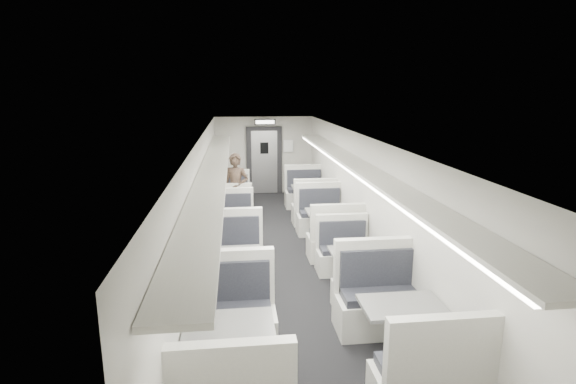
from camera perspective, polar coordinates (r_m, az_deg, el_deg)
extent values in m
cube|color=black|center=(8.60, -0.31, -9.64)|extent=(3.00, 12.00, 0.12)
cube|color=white|center=(7.97, -0.33, 7.32)|extent=(3.00, 12.00, 0.12)
cube|color=#B3B1A8|center=(14.12, -3.06, 4.69)|extent=(3.00, 0.12, 2.40)
cube|color=#B3B1A8|center=(8.17, -11.26, -1.77)|extent=(0.12, 12.00, 2.40)
cube|color=#B3B1A8|center=(8.50, 10.19, -1.15)|extent=(0.12, 12.00, 2.40)
cube|color=beige|center=(11.13, -7.07, -2.94)|extent=(0.96, 0.54, 0.41)
cube|color=black|center=(11.09, -7.10, -1.66)|extent=(0.86, 0.43, 0.09)
cube|color=beige|center=(10.81, -7.15, -0.56)|extent=(0.96, 0.11, 0.64)
cube|color=beige|center=(12.50, -7.05, -1.15)|extent=(0.96, 0.54, 0.41)
cube|color=black|center=(12.42, -7.08, -0.06)|extent=(0.86, 0.43, 0.09)
cube|color=beige|center=(12.58, -7.11, 1.38)|extent=(0.96, 0.11, 0.64)
cylinder|color=#AFAFB1|center=(11.79, -7.07, -1.48)|extent=(0.09, 0.09, 0.63)
cylinder|color=#AFAFB1|center=(11.87, -7.03, -2.88)|extent=(0.33, 0.33, 0.03)
cube|color=slate|center=(11.71, -7.12, 0.18)|extent=(0.80, 0.55, 0.04)
cube|color=beige|center=(8.84, -7.12, -7.21)|extent=(0.98, 0.54, 0.42)
cube|color=black|center=(8.78, -7.17, -5.60)|extent=(0.87, 0.43, 0.09)
cube|color=beige|center=(8.48, -7.23, -4.31)|extent=(0.98, 0.11, 0.65)
cube|color=beige|center=(10.21, -7.09, -4.41)|extent=(0.98, 0.54, 0.42)
cube|color=black|center=(10.11, -7.13, -3.09)|extent=(0.87, 0.43, 0.09)
cube|color=beige|center=(10.25, -7.16, -1.25)|extent=(0.98, 0.11, 0.65)
cylinder|color=#AFAFB1|center=(9.49, -7.12, -5.08)|extent=(0.09, 0.09, 0.64)
cylinder|color=#AFAFB1|center=(9.59, -7.07, -6.81)|extent=(0.33, 0.33, 0.03)
cube|color=slate|center=(9.38, -7.18, -3.02)|extent=(0.81, 0.55, 0.04)
cube|color=beige|center=(6.51, -7.22, -14.73)|extent=(1.12, 0.62, 0.47)
cube|color=black|center=(6.41, -7.30, -12.31)|extent=(0.99, 0.49, 0.11)
cube|color=beige|center=(6.04, -7.40, -10.65)|extent=(1.12, 0.13, 0.74)
cube|color=beige|center=(8.00, -7.15, -9.24)|extent=(1.12, 0.62, 0.47)
cube|color=black|center=(7.86, -7.21, -7.38)|extent=(0.99, 0.49, 0.11)
cube|color=beige|center=(8.00, -7.27, -4.62)|extent=(1.12, 0.13, 0.74)
cylinder|color=#AFAFB1|center=(7.19, -7.21, -10.79)|extent=(0.11, 0.11, 0.73)
cylinder|color=#AFAFB1|center=(7.34, -7.13, -13.27)|extent=(0.38, 0.38, 0.03)
cube|color=slate|center=(7.04, -7.31, -7.77)|extent=(0.93, 0.63, 0.04)
cube|color=beige|center=(4.07, -7.72, -23.04)|extent=(1.16, 0.13, 0.76)
cube|color=beige|center=(6.03, -7.25, -17.03)|extent=(1.16, 0.64, 0.49)
cube|color=black|center=(5.86, -7.34, -14.65)|extent=(1.02, 0.51, 0.11)
cube|color=beige|center=(5.96, -7.42, -10.67)|extent=(1.16, 0.13, 0.76)
cylinder|color=#AFAFB1|center=(5.24, -7.36, -20.44)|extent=(0.11, 0.11, 0.75)
cube|color=slate|center=(5.02, -7.51, -16.45)|extent=(0.96, 0.65, 0.04)
cube|color=beige|center=(11.06, 3.35, -2.84)|extent=(1.07, 0.60, 0.45)
cube|color=black|center=(11.02, 3.34, -1.41)|extent=(0.95, 0.48, 0.10)
cube|color=beige|center=(10.71, 3.59, -0.17)|extent=(1.07, 0.12, 0.71)
cube|color=beige|center=(12.57, 2.11, -0.88)|extent=(1.07, 0.60, 0.45)
cube|color=black|center=(12.47, 2.14, 0.33)|extent=(0.95, 0.48, 0.10)
cube|color=beige|center=(12.65, 1.98, 1.91)|extent=(1.07, 0.12, 0.71)
cylinder|color=#AFAFB1|center=(11.78, 2.69, -1.23)|extent=(0.10, 0.10, 0.70)
cylinder|color=#AFAFB1|center=(11.87, 2.68, -2.79)|extent=(0.36, 0.36, 0.03)
cube|color=slate|center=(11.69, 2.71, 0.62)|extent=(0.89, 0.61, 0.04)
cube|color=beige|center=(8.88, 5.99, -6.98)|extent=(1.06, 0.59, 0.45)
cube|color=black|center=(8.81, 5.99, -5.24)|extent=(0.94, 0.47, 0.10)
cube|color=beige|center=(8.49, 6.40, -3.83)|extent=(1.06, 0.12, 0.70)
cube|color=beige|center=(10.32, 4.10, -4.04)|extent=(1.06, 0.59, 0.45)
cube|color=black|center=(10.22, 4.16, -2.61)|extent=(0.94, 0.47, 0.10)
cube|color=beige|center=(10.38, 3.93, -0.65)|extent=(1.06, 0.12, 0.70)
cylinder|color=#AFAFB1|center=(9.56, 4.99, -4.72)|extent=(0.10, 0.10, 0.69)
cylinder|color=#AFAFB1|center=(9.66, 4.95, -6.58)|extent=(0.36, 0.36, 0.03)
cube|color=slate|center=(9.45, 5.03, -2.49)|extent=(0.88, 0.60, 0.04)
cube|color=beige|center=(7.03, 9.77, -12.92)|extent=(0.96, 0.53, 0.41)
cube|color=black|center=(6.95, 9.79, -10.98)|extent=(0.85, 0.42, 0.09)
cube|color=beige|center=(6.65, 10.42, -9.61)|extent=(0.96, 0.11, 0.63)
cube|color=beige|center=(8.27, 7.01, -8.72)|extent=(0.96, 0.53, 0.41)
cube|color=black|center=(8.16, 7.11, -7.17)|extent=(0.85, 0.42, 0.09)
cube|color=beige|center=(8.27, 6.80, -4.88)|extent=(0.96, 0.11, 0.63)
cylinder|color=#AFAFB1|center=(7.60, 8.30, -9.90)|extent=(0.09, 0.09, 0.62)
cylinder|color=#AFAFB1|center=(7.72, 8.22, -11.94)|extent=(0.33, 0.33, 0.03)
cube|color=slate|center=(7.47, 8.39, -7.44)|extent=(0.79, 0.54, 0.04)
cube|color=black|center=(5.01, 17.70, -20.45)|extent=(1.02, 0.51, 0.11)
cube|color=beige|center=(4.64, 19.40, -18.79)|extent=(1.15, 0.13, 0.76)
cube|color=beige|center=(6.49, 11.34, -14.89)|extent=(1.15, 0.64, 0.49)
cube|color=black|center=(6.33, 11.55, -12.63)|extent=(1.02, 0.51, 0.11)
cube|color=beige|center=(6.43, 10.95, -9.00)|extent=(1.15, 0.13, 0.76)
cylinder|color=#AFAFB1|center=(5.73, 14.11, -17.58)|extent=(0.11, 0.11, 0.75)
cylinder|color=#AFAFB1|center=(5.92, 13.90, -20.57)|extent=(0.39, 0.39, 0.03)
cube|color=slate|center=(5.54, 14.36, -13.84)|extent=(0.96, 0.65, 0.04)
imported|color=black|center=(10.91, -6.63, 0.36)|extent=(0.74, 0.60, 1.74)
cube|color=black|center=(11.46, -9.66, 3.31)|extent=(0.02, 1.18, 0.84)
cube|color=black|center=(9.30, -10.31, 1.02)|extent=(0.02, 1.18, 0.84)
cube|color=black|center=(7.17, -11.33, -2.64)|extent=(0.02, 1.18, 0.84)
cube|color=black|center=(5.09, -13.23, -9.34)|extent=(0.02, 1.18, 0.84)
cube|color=beige|center=(7.71, -9.43, 2.89)|extent=(0.46, 10.40, 0.05)
cube|color=white|center=(7.71, -7.94, 2.56)|extent=(0.05, 10.20, 0.04)
cube|color=beige|center=(7.99, 8.95, 3.27)|extent=(0.46, 10.40, 0.05)
cube|color=white|center=(7.95, 7.55, 2.89)|extent=(0.05, 10.20, 0.04)
cube|color=black|center=(14.02, -3.03, 4.01)|extent=(1.10, 0.10, 2.10)
cube|color=#AFAFB1|center=(14.00, -3.02, 3.79)|extent=(0.80, 0.05, 1.95)
cube|color=black|center=(13.90, -3.03, 5.60)|extent=(0.25, 0.02, 0.35)
cube|color=black|center=(13.39, -2.95, 8.88)|extent=(0.62, 0.10, 0.16)
cube|color=white|center=(13.33, -2.93, 8.87)|extent=(0.54, 0.02, 0.10)
cube|color=white|center=(14.01, 0.04, 5.88)|extent=(0.32, 0.02, 0.40)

